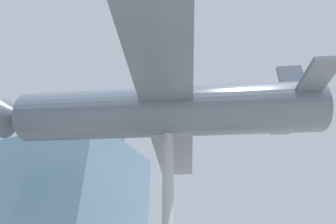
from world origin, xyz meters
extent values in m
cube|color=#60849E|center=(8.25, 14.35, 5.06)|extent=(9.19, 14.43, 10.13)
cube|color=slate|center=(8.25, 14.35, 10.43)|extent=(0.36, 13.71, 0.60)
cylinder|color=#999EA3|center=(0.00, 0.00, 3.03)|extent=(0.42, 0.42, 6.06)
cylinder|color=#4C5666|center=(0.00, 0.00, 7.15)|extent=(6.03, 12.82, 2.17)
cube|color=#4C5666|center=(0.00, 0.00, 7.15)|extent=(17.72, 7.63, 0.18)
cube|color=#4C5666|center=(1.74, -5.35, 7.31)|extent=(5.76, 2.73, 0.18)
cube|color=#4C5666|center=(1.74, -5.35, 8.35)|extent=(0.51, 1.10, 1.96)
cone|color=#4C5666|center=(-2.15, 6.59, 7.15)|extent=(2.09, 1.60, 1.85)
sphere|color=black|center=(-2.37, 7.27, 7.15)|extent=(0.44, 0.44, 0.44)
camera|label=1|loc=(-9.14, -3.77, 1.38)|focal=28.00mm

